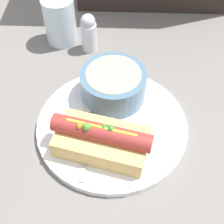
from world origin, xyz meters
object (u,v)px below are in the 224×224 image
salt_shaker (89,33)px  hot_dog (102,139)px  drinking_glass (60,21)px  soup_bowl (115,84)px  spoon (88,114)px

salt_shaker → hot_dog: bearing=-80.8°
hot_dog → drinking_glass: drinking_glass is taller
soup_bowl → drinking_glass: 0.21m
spoon → drinking_glass: (-0.08, 0.22, 0.03)m
hot_dog → spoon: bearing=126.6°
hot_dog → spoon: size_ratio=0.92×
spoon → drinking_glass: 0.23m
hot_dog → soup_bowl: bearing=94.8°
soup_bowl → salt_shaker: 0.16m
spoon → salt_shaker: size_ratio=2.05×
hot_dog → salt_shaker: (-0.04, 0.26, 0.01)m
hot_dog → drinking_glass: bearing=123.6°
drinking_glass → spoon: bearing=-70.9°
spoon → salt_shaker: (-0.01, 0.19, 0.02)m
hot_dog → spoon: 0.07m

